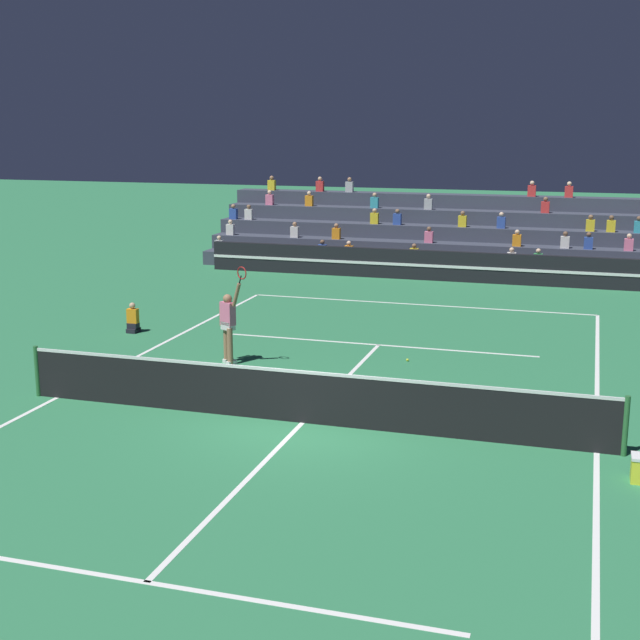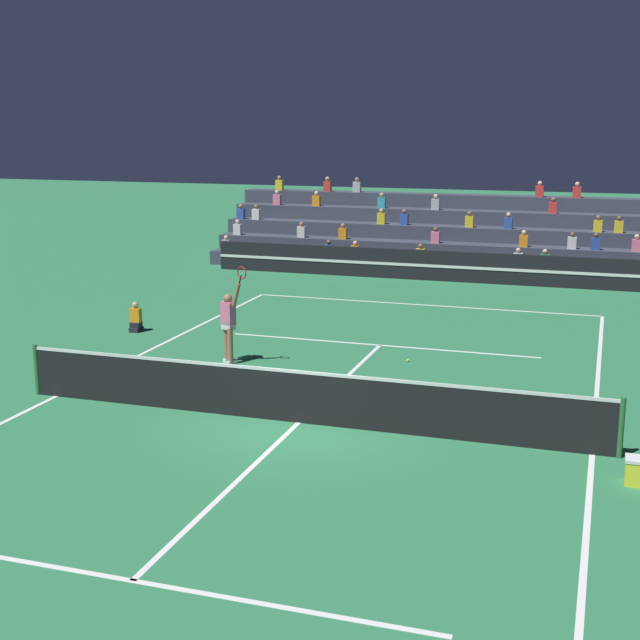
% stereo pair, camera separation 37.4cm
% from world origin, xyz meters
% --- Properties ---
extents(ground_plane, '(120.00, 120.00, 0.00)m').
position_xyz_m(ground_plane, '(0.00, 0.00, 0.00)').
color(ground_plane, '#2D7A4C').
extents(court_lines, '(11.10, 23.90, 0.01)m').
position_xyz_m(court_lines, '(0.00, 0.00, 0.00)').
color(court_lines, white).
rests_on(court_lines, ground).
extents(tennis_net, '(12.00, 0.10, 1.10)m').
position_xyz_m(tennis_net, '(0.00, 0.00, 0.54)').
color(tennis_net, '#2D6B38').
rests_on(tennis_net, ground).
extents(sponsor_banner_wall, '(18.00, 0.26, 1.10)m').
position_xyz_m(sponsor_banner_wall, '(0.00, 16.43, 0.55)').
color(sponsor_banner_wall, black).
rests_on(sponsor_banner_wall, ground).
extents(bleacher_stand, '(19.82, 4.75, 3.38)m').
position_xyz_m(bleacher_stand, '(0.00, 20.23, 1.02)').
color(bleacher_stand, '#383D4C').
rests_on(bleacher_stand, ground).
extents(ball_kid_courtside, '(0.30, 0.36, 0.84)m').
position_xyz_m(ball_kid_courtside, '(-6.86, 5.82, 0.33)').
color(ball_kid_courtside, black).
rests_on(ball_kid_courtside, ground).
extents(tennis_player, '(0.92, 0.57, 2.48)m').
position_xyz_m(tennis_player, '(-3.05, 3.60, 0.99)').
color(tennis_player, '#9E7051').
rests_on(tennis_player, ground).
extents(tennis_ball, '(0.07, 0.07, 0.07)m').
position_xyz_m(tennis_ball, '(1.05, 5.06, 0.03)').
color(tennis_ball, '#C6DB33').
rests_on(tennis_ball, ground).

